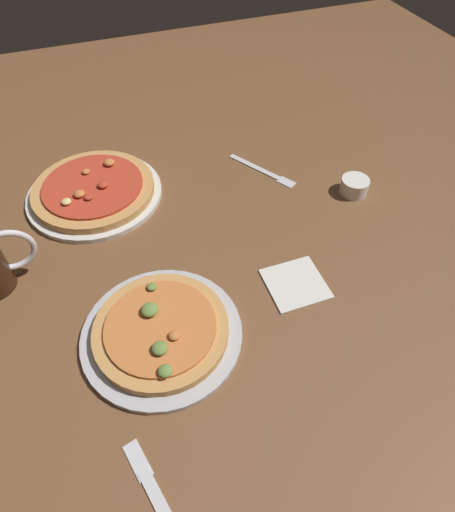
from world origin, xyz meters
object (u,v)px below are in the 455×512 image
at_px(ramekin_sauce, 354,186).
at_px(fork_left, 263,170).
at_px(pizza_plate_far, 94,191).
at_px(napkin_folded, 296,283).
at_px(pizza_plate_near, 161,331).

bearing_deg(ramekin_sauce, fork_left, 138.98).
bearing_deg(ramekin_sauce, pizza_plate_far, 161.07).
distance_m(ramekin_sauce, napkin_folded, 0.33).
xyz_separation_m(napkin_folded, fork_left, (0.08, 0.36, -0.00)).
distance_m(pizza_plate_far, napkin_folded, 0.53).
height_order(pizza_plate_near, napkin_folded, pizza_plate_near).
relative_size(pizza_plate_far, napkin_folded, 2.80).
bearing_deg(pizza_plate_far, napkin_folded, -50.66).
distance_m(pizza_plate_near, fork_left, 0.52).
bearing_deg(pizza_plate_near, napkin_folded, 4.69).
distance_m(pizza_plate_near, ramekin_sauce, 0.58).
distance_m(napkin_folded, fork_left, 0.36).
relative_size(pizza_plate_far, ramekin_sauce, 4.80).
relative_size(pizza_plate_far, fork_left, 1.78).
xyz_separation_m(ramekin_sauce, fork_left, (-0.17, 0.15, -0.02)).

